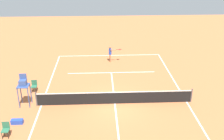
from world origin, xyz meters
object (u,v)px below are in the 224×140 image
player_serving (111,52)px  courtside_chair_mid (34,85)px  umpire_chair (23,85)px  equipment_bag (17,122)px  tennis_ball (116,73)px  courtside_chair_near (6,129)px

player_serving → courtside_chair_mid: 8.82m
umpire_chair → equipment_bag: bearing=89.9°
tennis_ball → equipment_bag: equipment_bag is taller
tennis_ball → courtside_chair_mid: size_ratio=0.07×
tennis_ball → umpire_chair: 8.76m
player_serving → tennis_ball: 3.10m
player_serving → equipment_bag: 12.41m
player_serving → equipment_bag: size_ratio=2.17×
courtside_chair_near → courtside_chair_mid: 5.72m
tennis_ball → courtside_chair_near: size_ratio=0.07×
player_serving → courtside_chair_mid: (6.31, 6.15, -0.44)m
tennis_ball → player_serving: bearing=-83.8°
courtside_chair_mid → equipment_bag: (0.19, 4.39, -0.38)m
tennis_ball → courtside_chair_mid: 7.38m
player_serving → courtside_chair_near: 13.65m
courtside_chair_mid → courtside_chair_near: bearing=85.4°
umpire_chair → player_serving: bearing=-128.3°
player_serving → umpire_chair: (6.49, 8.22, 0.63)m
tennis_ball → courtside_chair_mid: courtside_chair_mid is taller
courtside_chair_near → courtside_chair_mid: same height
tennis_ball → equipment_bag: (6.81, 7.60, 0.12)m
player_serving → tennis_ball: bearing=-1.5°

